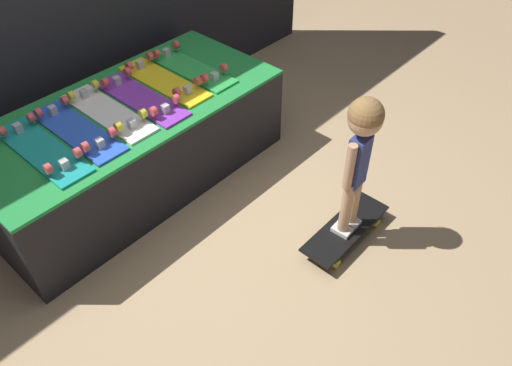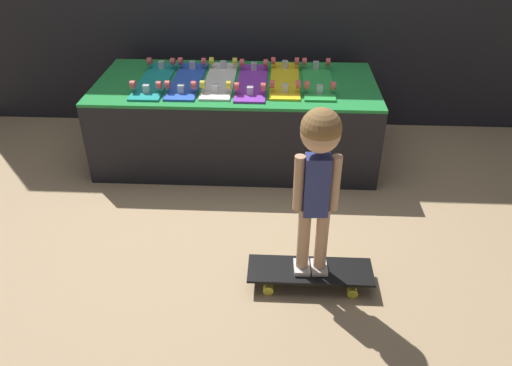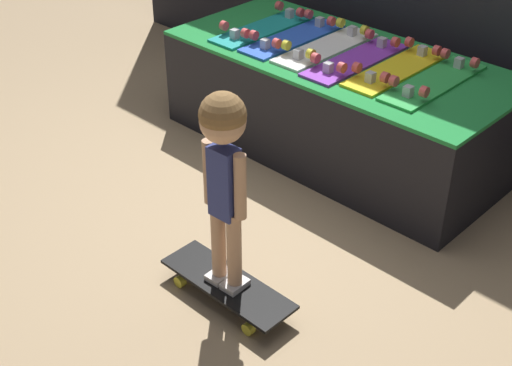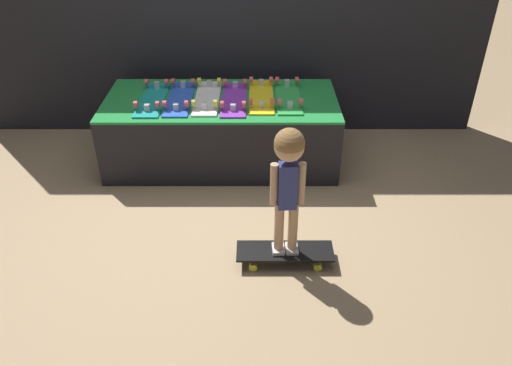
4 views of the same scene
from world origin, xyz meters
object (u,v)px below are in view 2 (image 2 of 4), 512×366
Objects in this scene: skateboard_teal_on_rack at (155,79)px; skateboard_green_on_rack at (317,80)px; child at (318,164)px; skateboard_blue_on_rack at (187,79)px; skateboard_white_on_rack at (220,79)px; skateboard_purple_on_rack at (252,81)px; skateboard_yellow_on_rack at (285,79)px; skateboard_on_floor at (310,272)px.

skateboard_teal_on_rack is 1.00× the size of skateboard_green_on_rack.
child is (1.02, -1.30, 0.12)m from skateboard_teal_on_rack.
skateboard_blue_on_rack is 1.00× the size of skateboard_white_on_rack.
skateboard_purple_on_rack is 0.23m from skateboard_yellow_on_rack.
skateboard_white_on_rack is 1.11× the size of skateboard_on_floor.
skateboard_white_on_rack is at bearing 3.69° from skateboard_teal_on_rack.
skateboard_white_on_rack is 1.53m from skateboard_on_floor.
skateboard_purple_on_rack is 0.80× the size of child.
child reaches higher than skateboard_teal_on_rack.
skateboard_blue_on_rack is 0.80× the size of child.
skateboard_teal_on_rack is at bearing 125.61° from child.
skateboard_white_on_rack is at bearing 173.32° from skateboard_purple_on_rack.
skateboard_blue_on_rack is 0.22m from skateboard_white_on_rack.
skateboard_green_on_rack is at bearing 2.57° from skateboard_teal_on_rack.
skateboard_white_on_rack is 1.00× the size of skateboard_purple_on_rack.
skateboard_blue_on_rack is 1.54m from child.
skateboard_on_floor is 0.72× the size of child.
skateboard_green_on_rack is at bearing 84.08° from child.
skateboard_on_floor is (0.80, -1.31, -0.51)m from skateboard_blue_on_rack.
skateboard_green_on_rack is (0.22, -0.00, 0.00)m from skateboard_yellow_on_rack.
skateboard_purple_on_rack is 1.00× the size of skateboard_green_on_rack.
child is (-0.08, -1.35, 0.12)m from skateboard_green_on_rack.
skateboard_white_on_rack is (0.44, 0.03, 0.00)m from skateboard_teal_on_rack.
skateboard_blue_on_rack is 1.00× the size of skateboard_purple_on_rack.
skateboard_teal_on_rack is 0.44m from skateboard_white_on_rack.
skateboard_blue_on_rack is at bearing -175.66° from skateboard_white_on_rack.
skateboard_green_on_rack is at bearing 6.08° from skateboard_purple_on_rack.
skateboard_blue_on_rack is 0.44m from skateboard_purple_on_rack.
skateboard_purple_on_rack is 1.11× the size of skateboard_on_floor.
skateboard_white_on_rack is 0.80× the size of child.
skateboard_purple_on_rack is (0.22, -0.03, 0.00)m from skateboard_white_on_rack.
skateboard_teal_on_rack and skateboard_blue_on_rack have the same top height.
skateboard_white_on_rack is 0.44m from skateboard_yellow_on_rack.
skateboard_yellow_on_rack and skateboard_green_on_rack have the same top height.
skateboard_white_on_rack and skateboard_green_on_rack have the same top height.
skateboard_teal_on_rack is 1.66m from child.
skateboard_teal_on_rack is 1.00× the size of skateboard_white_on_rack.
skateboard_blue_on_rack is at bearing -176.30° from skateboard_yellow_on_rack.
skateboard_yellow_on_rack reaches higher than skateboard_on_floor.
skateboard_yellow_on_rack is 1.00× the size of skateboard_green_on_rack.
skateboard_teal_on_rack is 1.10m from skateboard_green_on_rack.
skateboard_purple_on_rack is 1.00× the size of skateboard_yellow_on_rack.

